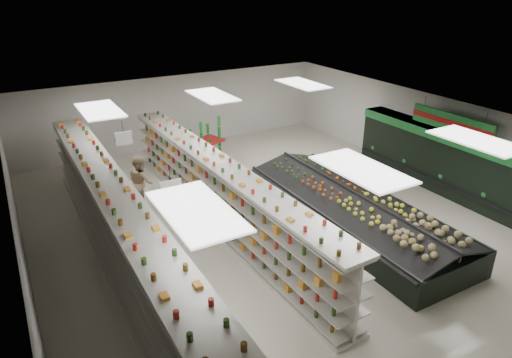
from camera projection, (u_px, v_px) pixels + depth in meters
floor at (268, 218)px, 14.68m from camera, size 16.00×16.00×0.00m
ceiling at (269, 122)px, 13.38m from camera, size 14.00×16.00×0.02m
wall_back at (176, 111)px, 20.38m from camera, size 14.00×0.02×3.20m
wall_left at (18, 230)px, 10.86m from camera, size 0.02×16.00×3.20m
wall_right at (427, 136)px, 17.21m from camera, size 0.02×16.00×3.20m
produce_wall_case at (450, 160)px, 15.95m from camera, size 0.93×8.00×2.20m
aisle_sign_near at (171, 189)px, 10.26m from camera, size 0.52×0.06×0.75m
aisle_sign_far at (124, 138)px, 13.43m from camera, size 0.52×0.06×0.75m
hortifruti_banner at (452, 123)px, 15.25m from camera, size 0.12×3.20×0.95m
gondola_left at (119, 233)px, 11.74m from camera, size 1.01×13.47×2.34m
gondola_center at (219, 196)px, 13.96m from camera, size 1.28×12.25×2.12m
produce_island at (352, 210)px, 14.07m from camera, size 2.91×7.88×1.17m
soda_endcap at (205, 143)px, 18.69m from camera, size 1.63×1.36×1.77m
shopper_main at (277, 228)px, 12.16m from camera, size 0.76×0.54×1.95m
shopper_background at (141, 182)px, 15.02m from camera, size 0.66×0.96×1.84m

